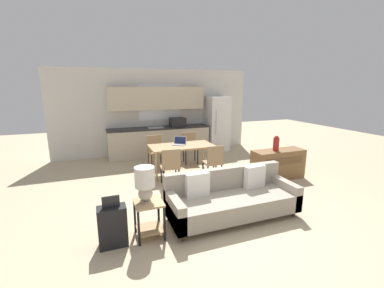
% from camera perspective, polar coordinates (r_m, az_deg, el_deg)
% --- Properties ---
extents(ground_plane, '(20.00, 20.00, 0.00)m').
position_cam_1_polar(ground_plane, '(4.59, 6.20, -15.74)').
color(ground_plane, tan).
extents(wall_back, '(6.40, 0.07, 2.70)m').
position_cam_1_polar(wall_back, '(8.45, -7.91, 7.10)').
color(wall_back, silver).
rests_on(wall_back, ground_plane).
extents(kitchen_counter, '(3.21, 0.65, 2.15)m').
position_cam_1_polar(kitchen_counter, '(8.23, -7.27, 3.36)').
color(kitchen_counter, beige).
rests_on(kitchen_counter, ground_plane).
extents(refrigerator, '(0.70, 0.72, 1.83)m').
position_cam_1_polar(refrigerator, '(8.80, 5.58, 4.50)').
color(refrigerator, white).
rests_on(refrigerator, ground_plane).
extents(dining_table, '(1.59, 0.82, 0.72)m').
position_cam_1_polar(dining_table, '(6.46, -2.32, -0.83)').
color(dining_table, tan).
rests_on(dining_table, ground_plane).
extents(couch, '(2.19, 0.80, 0.80)m').
position_cam_1_polar(couch, '(4.50, 8.61, -11.82)').
color(couch, '#3D2D1E').
rests_on(couch, ground_plane).
extents(side_table, '(0.40, 0.40, 0.55)m').
position_cam_1_polar(side_table, '(3.92, -9.53, -15.01)').
color(side_table, tan).
rests_on(side_table, ground_plane).
extents(table_lamp, '(0.29, 0.29, 0.52)m').
position_cam_1_polar(table_lamp, '(3.74, -10.43, -8.27)').
color(table_lamp, '#B2A893').
rests_on(table_lamp, side_table).
extents(credenza, '(1.28, 0.46, 0.70)m').
position_cam_1_polar(credenza, '(6.48, 18.51, -4.29)').
color(credenza, brown).
rests_on(credenza, ground_plane).
extents(vase, '(0.13, 0.13, 0.35)m').
position_cam_1_polar(vase, '(6.27, 18.19, 0.02)').
color(vase, maroon).
rests_on(vase, credenza).
extents(dining_chair_far_left, '(0.43, 0.43, 0.87)m').
position_cam_1_polar(dining_chair_far_left, '(7.04, -8.12, -1.23)').
color(dining_chair_far_left, '#997A56').
rests_on(dining_chair_far_left, ground_plane).
extents(dining_chair_far_right, '(0.48, 0.48, 0.87)m').
position_cam_1_polar(dining_chair_far_right, '(7.40, -0.44, -0.41)').
color(dining_chair_far_right, '#997A56').
rests_on(dining_chair_far_right, ground_plane).
extents(dining_chair_near_right, '(0.44, 0.44, 0.87)m').
position_cam_1_polar(dining_chair_near_right, '(5.97, 4.77, -3.74)').
color(dining_chair_near_right, '#997A56').
rests_on(dining_chair_near_right, ground_plane).
extents(dining_chair_near_left, '(0.46, 0.46, 0.87)m').
position_cam_1_polar(dining_chair_near_left, '(5.66, -4.85, -4.67)').
color(dining_chair_near_left, '#997A56').
rests_on(dining_chair_near_left, ground_plane).
extents(laptop, '(0.41, 0.39, 0.20)m').
position_cam_1_polar(laptop, '(6.53, -2.79, 0.31)').
color(laptop, '#B7BABC').
rests_on(laptop, dining_table).
extents(suitcase, '(0.39, 0.22, 0.74)m').
position_cam_1_polar(suitcase, '(3.87, -17.22, -17.02)').
color(suitcase, black).
rests_on(suitcase, ground_plane).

